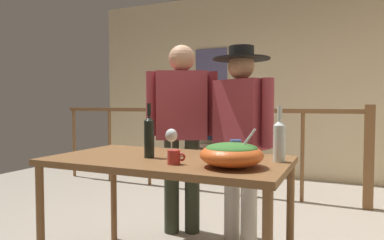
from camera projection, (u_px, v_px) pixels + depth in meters
back_wall at (278, 83)px, 5.23m from camera, size 6.27×0.10×2.89m
framed_picture at (211, 70)px, 5.59m from camera, size 0.55×0.03×0.69m
stair_railing at (237, 137)px, 4.21m from camera, size 4.16×0.10×1.12m
tv_console at (216, 161)px, 5.32m from camera, size 0.90×0.40×0.46m
flat_screen_tv at (215, 133)px, 5.27m from camera, size 0.46×0.12×0.37m
serving_table at (168, 169)px, 2.17m from camera, size 1.50×0.83×0.79m
salad_bowl at (231, 153)px, 1.84m from camera, size 0.34×0.34×0.21m
wine_glass at (171, 137)px, 2.24m from camera, size 0.08×0.08×0.18m
wine_bottle_clear at (279, 140)px, 2.00m from camera, size 0.07×0.07×0.33m
wine_bottle_dark at (149, 136)px, 2.16m from camera, size 0.06×0.06×0.35m
mug_red at (174, 157)px, 1.93m from camera, size 0.11×0.07×0.08m
mug_blue at (236, 147)px, 2.34m from camera, size 0.11×0.08×0.10m
person_standing_left at (182, 122)px, 2.95m from camera, size 0.57×0.38×1.63m
person_standing_right at (241, 127)px, 2.74m from camera, size 0.57×0.46×1.59m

